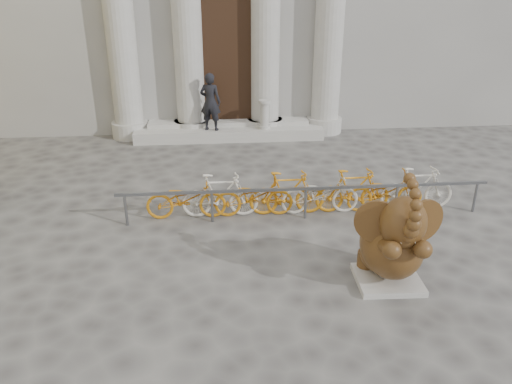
{
  "coord_description": "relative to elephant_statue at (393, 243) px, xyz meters",
  "views": [
    {
      "loc": [
        -0.49,
        -6.19,
        4.86
      ],
      "look_at": [
        0.26,
        2.4,
        1.1
      ],
      "focal_mm": 35.0,
      "sensor_mm": 36.0,
      "label": 1
    }
  ],
  "objects": [
    {
      "name": "ground",
      "position": [
        -2.4,
        -0.8,
        -0.78
      ],
      "size": [
        80.0,
        80.0,
        0.0
      ],
      "primitive_type": "plane",
      "color": "#474442",
      "rests_on": "ground"
    },
    {
      "name": "entrance_steps",
      "position": [
        -2.4,
        8.6,
        -0.6
      ],
      "size": [
        6.0,
        1.2,
        0.36
      ],
      "primitive_type": "cube",
      "color": "#A8A59E",
      "rests_on": "ground"
    },
    {
      "name": "elephant_statue",
      "position": [
        0.0,
        0.0,
        0.0
      ],
      "size": [
        1.45,
        1.61,
        2.16
      ],
      "rotation": [
        0.0,
        0.0,
        -0.04
      ],
      "color": "#A8A59E",
      "rests_on": "ground"
    },
    {
      "name": "bike_rack",
      "position": [
        -1.0,
        2.85,
        -0.28
      ],
      "size": [
        8.0,
        0.53,
        1.0
      ],
      "color": "slate",
      "rests_on": "ground"
    },
    {
      "name": "pedestrian",
      "position": [
        -2.97,
        8.33,
        0.47
      ],
      "size": [
        0.75,
        0.6,
        1.79
      ],
      "primitive_type": "imported",
      "rotation": [
        0.0,
        0.0,
        2.84
      ],
      "color": "black",
      "rests_on": "entrance_steps"
    },
    {
      "name": "balustrade_post",
      "position": [
        -1.28,
        8.3,
        0.0
      ],
      "size": [
        0.38,
        0.38,
        0.92
      ],
      "color": "#A8A59E",
      "rests_on": "entrance_steps"
    }
  ]
}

